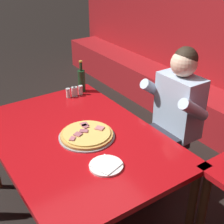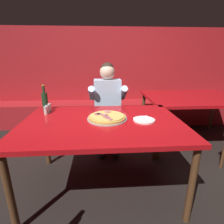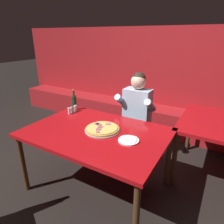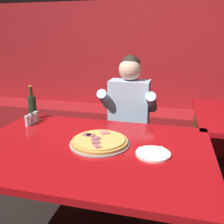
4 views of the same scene
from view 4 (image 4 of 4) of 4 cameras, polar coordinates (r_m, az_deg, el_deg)
booth_wall_panel at (r=3.63m, az=6.21°, el=9.16°), size 6.80×0.16×1.90m
booth_bench at (r=3.50m, az=5.09°, el=-3.28°), size 6.46×0.48×0.46m
main_dining_table at (r=1.65m, az=-5.06°, el=-9.97°), size 1.54×1.06×0.76m
pizza at (r=1.65m, az=-2.85°, el=-6.75°), size 0.39×0.39×0.05m
plate_white_paper at (r=1.53m, az=9.38°, el=-9.33°), size 0.21×0.21×0.02m
beer_bottle at (r=2.20m, az=-17.73°, el=1.15°), size 0.07×0.07×0.29m
shaker_parmesan at (r=2.11m, az=-17.61°, el=-1.50°), size 0.04×0.04×0.09m
shaker_oregano at (r=2.16m, az=-16.91°, el=-1.08°), size 0.04×0.04×0.09m
shaker_black_pepper at (r=2.10m, az=-17.96°, el=-1.62°), size 0.04×0.04×0.09m
shaker_red_pepper_flakes at (r=2.06m, az=-18.76°, el=-2.07°), size 0.04×0.04×0.09m
diner_seated_blue_shirt at (r=2.37m, az=3.57°, el=-1.11°), size 0.53×0.53×1.27m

